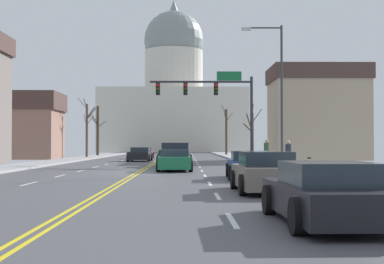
{
  "coord_description": "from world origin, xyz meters",
  "views": [
    {
      "loc": [
        2.58,
        -29.87,
        1.52
      ],
      "look_at": [
        3.15,
        23.21,
        2.73
      ],
      "focal_mm": 51.46,
      "sensor_mm": 36.0,
      "label": 1
    }
  ],
  "objects_px": {
    "pickup_truck_near_00": "(175,156)",
    "sedan_near_02": "(249,165)",
    "street_lamp_right": "(276,84)",
    "signal_gantry": "(215,97)",
    "sedan_oncoming_01": "(144,153)",
    "pedestrian_01": "(288,153)",
    "bicycle_parked": "(308,168)",
    "sedan_near_03": "(265,173)",
    "sedan_oncoming_00": "(140,155)",
    "sedan_near_04": "(328,194)",
    "pedestrian_00": "(267,151)",
    "sedan_near_01": "(174,161)"
  },
  "relations": [
    {
      "from": "street_lamp_right",
      "to": "pickup_truck_near_00",
      "type": "relative_size",
      "value": 1.58
    },
    {
      "from": "pickup_truck_near_00",
      "to": "sedan_oncoming_01",
      "type": "xyz_separation_m",
      "value": [
        -3.72,
        20.54,
        -0.16
      ]
    },
    {
      "from": "sedan_near_04",
      "to": "pedestrian_01",
      "type": "xyz_separation_m",
      "value": [
        3.27,
        21.62,
        0.47
      ]
    },
    {
      "from": "sedan_near_03",
      "to": "sedan_oncoming_00",
      "type": "distance_m",
      "value": 33.34
    },
    {
      "from": "street_lamp_right",
      "to": "sedan_near_04",
      "type": "relative_size",
      "value": 1.87
    },
    {
      "from": "sedan_near_03",
      "to": "bicycle_parked",
      "type": "relative_size",
      "value": 2.41
    },
    {
      "from": "pedestrian_00",
      "to": "bicycle_parked",
      "type": "xyz_separation_m",
      "value": [
        0.2,
        -11.05,
        -0.6
      ]
    },
    {
      "from": "sedan_near_02",
      "to": "sedan_near_03",
      "type": "height_order",
      "value": "sedan_near_03"
    },
    {
      "from": "pickup_truck_near_00",
      "to": "sedan_near_02",
      "type": "distance_m",
      "value": 13.92
    },
    {
      "from": "street_lamp_right",
      "to": "sedan_oncoming_00",
      "type": "relative_size",
      "value": 1.95
    },
    {
      "from": "pedestrian_00",
      "to": "sedan_near_02",
      "type": "bearing_deg",
      "value": -102.32
    },
    {
      "from": "street_lamp_right",
      "to": "sedan_oncoming_01",
      "type": "bearing_deg",
      "value": 110.43
    },
    {
      "from": "bicycle_parked",
      "to": "sedan_near_01",
      "type": "bearing_deg",
      "value": 128.36
    },
    {
      "from": "bicycle_parked",
      "to": "sedan_oncoming_01",
      "type": "bearing_deg",
      "value": 106.02
    },
    {
      "from": "signal_gantry",
      "to": "pedestrian_00",
      "type": "distance_m",
      "value": 8.44
    },
    {
      "from": "street_lamp_right",
      "to": "sedan_near_04",
      "type": "height_order",
      "value": "street_lamp_right"
    },
    {
      "from": "sedan_oncoming_01",
      "to": "pedestrian_01",
      "type": "relative_size",
      "value": 2.85
    },
    {
      "from": "sedan_oncoming_00",
      "to": "street_lamp_right",
      "type": "bearing_deg",
      "value": -62.2
    },
    {
      "from": "sedan_near_02",
      "to": "sedan_near_04",
      "type": "distance_m",
      "value": 13.9
    },
    {
      "from": "pickup_truck_near_00",
      "to": "sedan_near_02",
      "type": "bearing_deg",
      "value": -75.13
    },
    {
      "from": "signal_gantry",
      "to": "sedan_near_03",
      "type": "xyz_separation_m",
      "value": [
        0.29,
        -24.45,
        -4.58
      ]
    },
    {
      "from": "street_lamp_right",
      "to": "signal_gantry",
      "type": "bearing_deg",
      "value": 107.44
    },
    {
      "from": "pedestrian_00",
      "to": "street_lamp_right",
      "type": "bearing_deg",
      "value": -87.16
    },
    {
      "from": "sedan_oncoming_01",
      "to": "sedan_near_01",
      "type": "bearing_deg",
      "value": -81.87
    },
    {
      "from": "sedan_near_04",
      "to": "sedan_oncoming_00",
      "type": "bearing_deg",
      "value": 99.91
    },
    {
      "from": "sedan_near_01",
      "to": "pedestrian_00",
      "type": "height_order",
      "value": "pedestrian_00"
    },
    {
      "from": "signal_gantry",
      "to": "bicycle_parked",
      "type": "distance_m",
      "value": 18.7
    },
    {
      "from": "signal_gantry",
      "to": "sedan_oncoming_01",
      "type": "xyz_separation_m",
      "value": [
        -6.71,
        16.47,
        -4.61
      ]
    },
    {
      "from": "sedan_oncoming_01",
      "to": "pedestrian_00",
      "type": "xyz_separation_m",
      "value": [
        9.64,
        -23.24,
        0.52
      ]
    },
    {
      "from": "pedestrian_00",
      "to": "signal_gantry",
      "type": "bearing_deg",
      "value": 113.42
    },
    {
      "from": "pedestrian_00",
      "to": "bicycle_parked",
      "type": "distance_m",
      "value": 11.07
    },
    {
      "from": "sedan_near_03",
      "to": "sedan_oncoming_01",
      "type": "xyz_separation_m",
      "value": [
        -7.0,
        40.92,
        -0.04
      ]
    },
    {
      "from": "sedan_oncoming_00",
      "to": "bicycle_parked",
      "type": "xyz_separation_m",
      "value": [
        9.56,
        -26.03,
        -0.11
      ]
    },
    {
      "from": "street_lamp_right",
      "to": "pedestrian_01",
      "type": "height_order",
      "value": "street_lamp_right"
    },
    {
      "from": "signal_gantry",
      "to": "sedan_oncoming_00",
      "type": "distance_m",
      "value": 11.38
    },
    {
      "from": "sedan_near_04",
      "to": "sedan_oncoming_00",
      "type": "relative_size",
      "value": 1.04
    },
    {
      "from": "sedan_oncoming_00",
      "to": "sedan_near_02",
      "type": "bearing_deg",
      "value": -74.77
    },
    {
      "from": "sedan_near_03",
      "to": "sedan_near_04",
      "type": "relative_size",
      "value": 0.95
    },
    {
      "from": "sedan_near_04",
      "to": "bicycle_parked",
      "type": "distance_m",
      "value": 13.85
    },
    {
      "from": "pedestrian_01",
      "to": "pedestrian_00",
      "type": "bearing_deg",
      "value": 105.5
    },
    {
      "from": "sedan_near_04",
      "to": "pedestrian_00",
      "type": "distance_m",
      "value": 24.77
    },
    {
      "from": "pickup_truck_near_00",
      "to": "bicycle_parked",
      "type": "distance_m",
      "value": 15.06
    },
    {
      "from": "pedestrian_01",
      "to": "bicycle_parked",
      "type": "bearing_deg",
      "value": -94.52
    },
    {
      "from": "sedan_near_03",
      "to": "pedestrian_01",
      "type": "relative_size",
      "value": 2.63
    },
    {
      "from": "sedan_near_03",
      "to": "pedestrian_00",
      "type": "distance_m",
      "value": 17.88
    },
    {
      "from": "pickup_truck_near_00",
      "to": "sedan_near_04",
      "type": "bearing_deg",
      "value": -82.73
    },
    {
      "from": "sedan_oncoming_00",
      "to": "pedestrian_00",
      "type": "bearing_deg",
      "value": -58.02
    },
    {
      "from": "signal_gantry",
      "to": "bicycle_parked",
      "type": "bearing_deg",
      "value": -80.01
    },
    {
      "from": "street_lamp_right",
      "to": "pedestrian_00",
      "type": "relative_size",
      "value": 4.93
    },
    {
      "from": "signal_gantry",
      "to": "pedestrian_01",
      "type": "xyz_separation_m",
      "value": [
        3.77,
        -9.8,
        -4.14
      ]
    }
  ]
}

